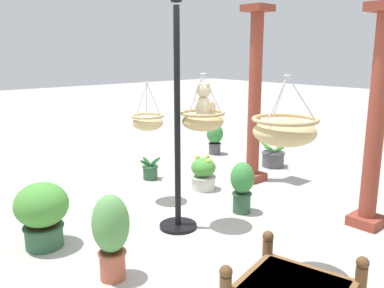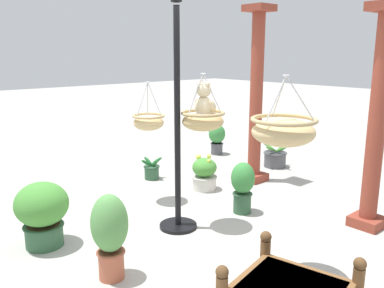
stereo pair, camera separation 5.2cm
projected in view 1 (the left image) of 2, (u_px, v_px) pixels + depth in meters
name	position (u px, v px, depth m)	size (l,w,h in m)	color
ground_plane	(185.00, 230.00, 4.74)	(40.00, 40.00, 0.00)	#ADAAA3
display_pole_central	(178.00, 161.00, 4.63)	(0.44, 0.44, 2.56)	black
hanging_basket_with_teddy	(203.00, 120.00, 4.58)	(0.50, 0.50, 0.65)	tan
teddy_bear	(204.00, 103.00, 4.55)	(0.30, 0.27, 0.43)	beige
hanging_basket_left_high	(148.00, 122.00, 5.41)	(0.43, 0.43, 0.65)	tan
hanging_basket_right_low	(285.00, 130.00, 3.47)	(0.57, 0.57, 0.60)	tan
greenhouse_pillar_left	(255.00, 100.00, 6.30)	(0.38, 0.38, 2.71)	brown
greenhouse_pillar_right	(376.00, 124.00, 4.60)	(0.37, 0.37, 2.55)	brown
potted_plant_fern_front	(215.00, 137.00, 8.20)	(0.33, 0.33, 0.61)	#4C4C51
potted_plant_flowering_red	(111.00, 233.00, 3.63)	(0.34, 0.34, 0.81)	#AD563D
potted_plant_tall_leafy	(42.00, 212.00, 4.25)	(0.56, 0.56, 0.70)	#2D5638
potted_plant_bushy_green	(242.00, 185.00, 5.19)	(0.30, 0.30, 0.67)	#2D5638
potted_plant_conical_shrub	(273.00, 157.00, 7.34)	(0.60, 0.58, 0.45)	#4C4C51
potted_plant_trailing_ivy	(203.00, 174.00, 6.09)	(0.39, 0.39, 0.52)	beige
potted_plant_broad_leaf	(150.00, 170.00, 6.61)	(0.38, 0.39, 0.36)	#2D5638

